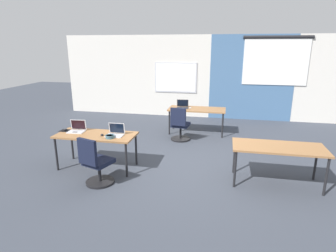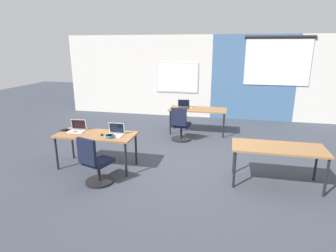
% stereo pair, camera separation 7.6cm
% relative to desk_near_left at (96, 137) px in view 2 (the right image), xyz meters
% --- Properties ---
extents(ground_plane, '(24.00, 24.00, 0.00)m').
position_rel_desk_near_left_xyz_m(ground_plane, '(1.75, 0.60, -0.66)').
color(ground_plane, '#383D47').
extents(back_wall_assembly, '(10.00, 0.27, 2.80)m').
position_rel_desk_near_left_xyz_m(back_wall_assembly, '(1.80, 4.80, 0.75)').
color(back_wall_assembly, silver).
rests_on(back_wall_assembly, ground).
extents(desk_near_left, '(1.60, 0.70, 0.72)m').
position_rel_desk_near_left_xyz_m(desk_near_left, '(0.00, 0.00, 0.00)').
color(desk_near_left, olive).
rests_on(desk_near_left, ground).
extents(desk_near_right, '(1.60, 0.70, 0.72)m').
position_rel_desk_near_left_xyz_m(desk_near_right, '(3.50, 0.00, 0.00)').
color(desk_near_right, olive).
rests_on(desk_near_right, ground).
extents(desk_far_center, '(1.60, 0.70, 0.72)m').
position_rel_desk_near_left_xyz_m(desk_far_center, '(1.75, 2.80, 0.00)').
color(desk_far_center, olive).
rests_on(desk_far_center, ground).
extents(laptop_far_left, '(0.36, 0.33, 0.23)m').
position_rel_desk_near_left_xyz_m(laptop_far_left, '(1.33, 2.81, 0.11)').
color(laptop_far_left, '#333338').
rests_on(laptop_far_left, desk_far_center).
extents(mouse_far_left, '(0.06, 0.10, 0.03)m').
position_rel_desk_near_left_xyz_m(mouse_far_left, '(1.56, 2.78, 0.08)').
color(mouse_far_left, silver).
rests_on(mouse_far_left, desk_far_center).
extents(chair_far_left, '(0.52, 0.56, 0.92)m').
position_rel_desk_near_left_xyz_m(chair_far_left, '(1.39, 2.04, -0.28)').
color(chair_far_left, black).
rests_on(chair_far_left, ground).
extents(laptop_near_left_inner, '(0.33, 0.27, 0.24)m').
position_rel_desk_near_left_xyz_m(laptop_near_left_inner, '(0.42, 0.01, 0.11)').
color(laptop_near_left_inner, silver).
rests_on(laptop_near_left_inner, desk_near_left).
extents(mouse_near_left_inner, '(0.08, 0.11, 0.03)m').
position_rel_desk_near_left_xyz_m(mouse_near_left_inner, '(0.16, -0.07, 0.08)').
color(mouse_near_left_inner, black).
rests_on(mouse_near_left_inner, desk_near_left).
extents(chair_near_left_inner, '(0.56, 0.61, 0.92)m').
position_rel_desk_near_left_xyz_m(chair_near_left_inner, '(0.32, -0.71, -0.28)').
color(chair_near_left_inner, black).
rests_on(chair_near_left_inner, ground).
extents(laptop_near_left_end, '(0.35, 0.29, 0.24)m').
position_rel_desk_near_left_xyz_m(laptop_near_left_end, '(-0.46, 0.09, 0.11)').
color(laptop_near_left_end, silver).
rests_on(laptop_near_left_end, desk_near_left).
extents(mousepad_near_left_end, '(0.22, 0.19, 0.00)m').
position_rel_desk_near_left_xyz_m(mousepad_near_left_end, '(-0.74, 0.09, 0.06)').
color(mousepad_near_left_end, black).
rests_on(mousepad_near_left_end, desk_near_left).
extents(mouse_near_left_end, '(0.07, 0.11, 0.03)m').
position_rel_desk_near_left_xyz_m(mouse_near_left_end, '(-0.74, 0.09, 0.08)').
color(mouse_near_left_end, black).
rests_on(mouse_near_left_end, mousepad_near_left_end).
extents(snack_bowl, '(0.18, 0.18, 0.06)m').
position_rel_desk_near_left_xyz_m(snack_bowl, '(0.38, -0.18, 0.10)').
color(snack_bowl, '#3D6070').
rests_on(snack_bowl, desk_near_left).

